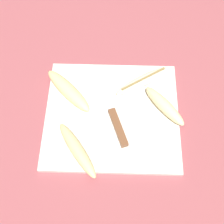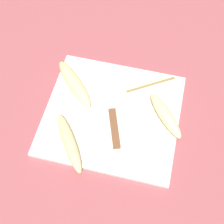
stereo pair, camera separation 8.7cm
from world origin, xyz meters
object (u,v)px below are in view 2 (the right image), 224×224
Objects in this scene: banana_spotted_left at (69,142)px; banana_bright_far at (150,87)px; banana_ripe_center at (165,115)px; banana_golden_short at (74,83)px; knife at (113,122)px.

banana_spotted_left is 0.94× the size of banana_bright_far.
banana_spotted_left is at bearing -149.26° from banana_ripe_center.
banana_ripe_center is (0.06, -0.09, 0.01)m from banana_bright_far.
banana_golden_short reaches higher than banana_bright_far.
knife is 1.48× the size of banana_golden_short.
knife is 1.69× the size of banana_ripe_center.
banana_golden_short is (-0.14, 0.09, 0.01)m from knife.
banana_golden_short reaches higher than knife.
banana_spotted_left is 0.29m from banana_bright_far.
banana_spotted_left is 1.18× the size of banana_ripe_center.
banana_ripe_center is at bearing 30.74° from banana_spotted_left.
banana_golden_short is at bearing 102.63° from banana_spotted_left.
banana_bright_far is (0.18, 0.23, -0.01)m from banana_spotted_left.
knife is 1.35× the size of banana_bright_far.
banana_golden_short reaches higher than banana_ripe_center.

